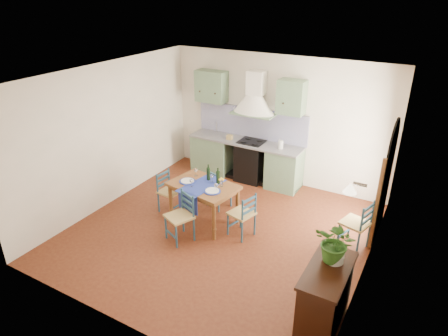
{
  "coord_description": "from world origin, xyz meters",
  "views": [
    {
      "loc": [
        3.07,
        -5.26,
        4.1
      ],
      "look_at": [
        -0.08,
        0.3,
        1.13
      ],
      "focal_mm": 32.0,
      "sensor_mm": 36.0,
      "label": 1
    }
  ],
  "objects_px": {
    "dining_table": "(203,189)",
    "sideboard": "(325,296)",
    "chair_near": "(181,216)",
    "potted_plant": "(336,243)"
  },
  "relations": [
    {
      "from": "dining_table",
      "to": "sideboard",
      "type": "xyz_separation_m",
      "value": [
        2.69,
        -1.4,
        -0.17
      ]
    },
    {
      "from": "chair_near",
      "to": "sideboard",
      "type": "relative_size",
      "value": 0.84
    },
    {
      "from": "chair_near",
      "to": "potted_plant",
      "type": "xyz_separation_m",
      "value": [
        2.74,
        -0.54,
        0.75
      ]
    },
    {
      "from": "chair_near",
      "to": "sideboard",
      "type": "height_order",
      "value": "sideboard"
    },
    {
      "from": "dining_table",
      "to": "chair_near",
      "type": "bearing_deg",
      "value": -92.72
    },
    {
      "from": "sideboard",
      "to": "potted_plant",
      "type": "height_order",
      "value": "potted_plant"
    },
    {
      "from": "sideboard",
      "to": "potted_plant",
      "type": "xyz_separation_m",
      "value": [
        0.02,
        0.18,
        0.7
      ]
    },
    {
      "from": "dining_table",
      "to": "sideboard",
      "type": "relative_size",
      "value": 1.27
    },
    {
      "from": "potted_plant",
      "to": "chair_near",
      "type": "bearing_deg",
      "value": 168.97
    },
    {
      "from": "chair_near",
      "to": "sideboard",
      "type": "distance_m",
      "value": 2.82
    }
  ]
}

